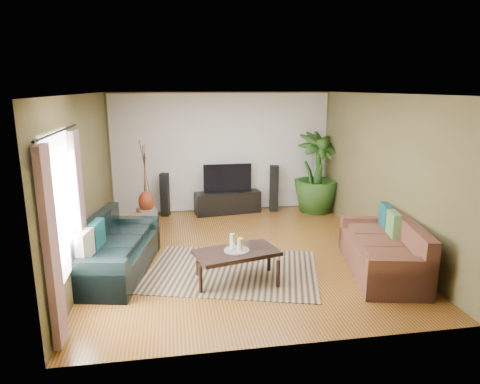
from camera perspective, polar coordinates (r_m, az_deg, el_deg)
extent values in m
plane|color=#9F6029|center=(7.48, 0.25, -8.20)|extent=(5.50, 5.50, 0.00)
plane|color=white|center=(6.93, 0.27, 12.96)|extent=(5.50, 5.50, 0.00)
plane|color=brown|center=(9.77, -2.42, 5.25)|extent=(5.00, 0.00, 5.00)
plane|color=brown|center=(4.49, 6.10, -5.17)|extent=(5.00, 0.00, 5.00)
plane|color=brown|center=(7.12, -20.00, 1.19)|extent=(0.00, 5.50, 5.50)
plane|color=brown|center=(7.89, 18.50, 2.47)|extent=(0.00, 5.50, 5.50)
plane|color=white|center=(9.76, -2.41, 5.24)|extent=(4.90, 0.00, 4.90)
plane|color=white|center=(5.58, -22.74, -1.85)|extent=(0.00, 1.80, 1.80)
cube|color=gray|center=(4.95, -23.85, -6.93)|extent=(0.08, 0.35, 2.20)
cube|color=gray|center=(6.34, -20.59, -2.21)|extent=(0.08, 0.35, 2.20)
cylinder|color=black|center=(5.42, -23.11, 7.38)|extent=(0.03, 1.90, 0.03)
cube|color=black|center=(6.88, -16.14, -6.99)|extent=(1.27, 2.19, 0.85)
cube|color=brown|center=(6.99, 18.38, -6.81)|extent=(1.32, 2.18, 0.85)
cube|color=#A1835E|center=(6.80, -1.04, -10.48)|extent=(3.02, 2.49, 0.01)
cube|color=black|center=(6.38, -0.44, -9.87)|extent=(1.31, 0.93, 0.49)
cylinder|color=gray|center=(6.28, -0.44, -7.77)|extent=(0.37, 0.37, 0.02)
cylinder|color=beige|center=(6.25, -1.04, -6.62)|extent=(0.08, 0.08, 0.24)
cylinder|color=beige|center=(6.21, -0.02, -7.03)|extent=(0.08, 0.08, 0.18)
cylinder|color=beige|center=(6.31, 0.10, -6.83)|extent=(0.08, 0.08, 0.15)
cube|color=black|center=(9.76, -1.66, -1.38)|extent=(1.52, 0.64, 0.49)
cube|color=black|center=(9.63, -1.69, 1.88)|extent=(1.08, 0.06, 0.64)
cube|color=black|center=(9.62, -9.99, -0.36)|extent=(0.21, 0.23, 0.96)
cube|color=black|center=(9.89, 4.55, 0.48)|extent=(0.22, 0.24, 1.06)
imported|color=#244A18|center=(9.87, 10.17, 2.54)|extent=(1.31, 1.31, 1.82)
cylinder|color=black|center=(10.05, 9.99, -1.82)|extent=(0.34, 0.34, 0.26)
cube|color=gray|center=(9.12, -12.29, -3.28)|extent=(0.44, 0.44, 0.35)
ellipsoid|color=maroon|center=(9.03, -12.40, -1.26)|extent=(0.32, 0.32, 0.45)
cube|color=brown|center=(8.05, -14.73, -5.03)|extent=(0.57, 0.57, 0.53)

